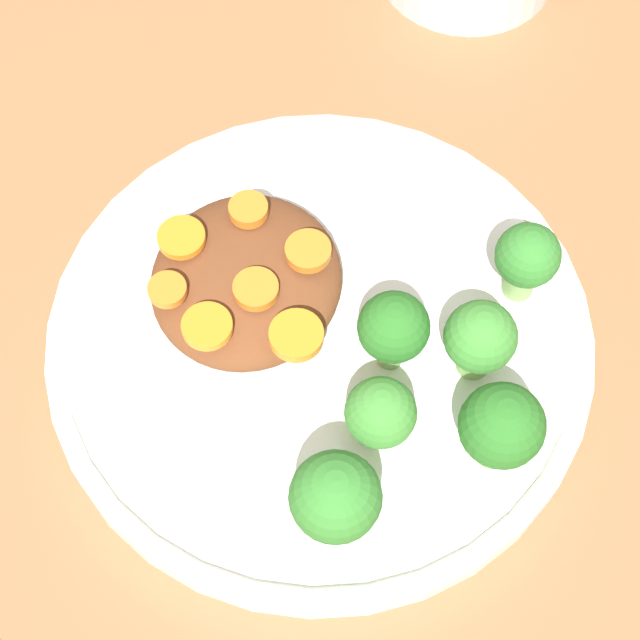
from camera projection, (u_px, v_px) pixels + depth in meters
name	position (u px, v px, depth m)	size (l,w,h in m)	color
ground_plane	(320.00, 349.00, 0.58)	(4.00, 4.00, 0.00)	#8C603D
plate	(320.00, 339.00, 0.56)	(0.29, 0.29, 0.02)	white
stew_mound	(246.00, 280.00, 0.56)	(0.10, 0.11, 0.03)	brown
broccoli_floret_0	(527.00, 259.00, 0.54)	(0.03, 0.03, 0.05)	#7FA85B
broccoli_floret_1	(393.00, 329.00, 0.52)	(0.04, 0.04, 0.05)	#7FA85B
broccoli_floret_2	(381.00, 414.00, 0.51)	(0.04, 0.04, 0.05)	#7FA85B
broccoli_floret_3	(501.00, 427.00, 0.50)	(0.04, 0.04, 0.05)	#759E51
broccoli_floret_4	(335.00, 498.00, 0.48)	(0.04, 0.04, 0.06)	#7FA85B
broccoli_floret_5	(481.00, 335.00, 0.52)	(0.04, 0.04, 0.05)	#759E51
carrot_slice_0	(181.00, 237.00, 0.55)	(0.02, 0.02, 0.00)	orange
carrot_slice_1	(256.00, 289.00, 0.53)	(0.02, 0.02, 0.01)	orange
carrot_slice_2	(248.00, 209.00, 0.55)	(0.02, 0.02, 0.01)	orange
carrot_slice_3	(167.00, 290.00, 0.53)	(0.02, 0.02, 0.00)	orange
carrot_slice_4	(296.00, 335.00, 0.52)	(0.03, 0.03, 0.01)	orange
carrot_slice_5	(308.00, 251.00, 0.54)	(0.02, 0.02, 0.01)	orange
carrot_slice_6	(207.00, 326.00, 0.52)	(0.03, 0.03, 0.00)	orange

